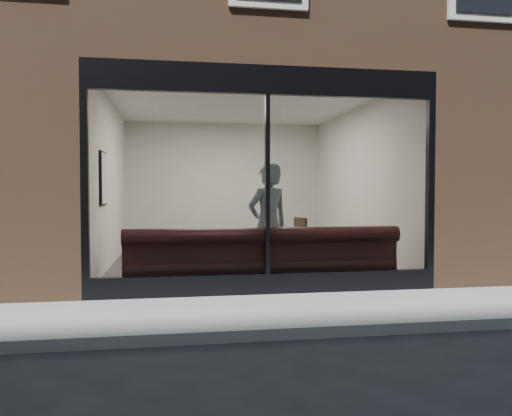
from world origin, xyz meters
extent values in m
plane|color=black|center=(0.00, 0.00, 0.00)|extent=(120.00, 120.00, 0.00)
cube|color=gray|center=(0.00, 1.00, 0.01)|extent=(40.00, 2.00, 0.01)
cube|color=gray|center=(0.00, -0.05, 0.06)|extent=(40.00, 0.10, 0.12)
cube|color=brown|center=(-3.75, 8.00, 1.60)|extent=(2.50, 12.00, 3.20)
cube|color=brown|center=(3.75, 8.00, 1.60)|extent=(2.50, 12.00, 3.20)
cube|color=brown|center=(0.00, 11.00, 1.60)|extent=(5.00, 6.00, 3.20)
plane|color=#2D2D30|center=(0.00, 5.00, 0.02)|extent=(6.00, 6.00, 0.00)
plane|color=white|center=(0.00, 5.00, 3.19)|extent=(6.00, 6.00, 0.00)
plane|color=silver|center=(0.00, 7.99, 1.60)|extent=(5.00, 0.00, 5.00)
plane|color=silver|center=(-2.49, 5.00, 1.60)|extent=(0.00, 6.00, 6.00)
plane|color=silver|center=(2.49, 5.00, 1.60)|extent=(0.00, 6.00, 6.00)
cube|color=black|center=(0.00, 2.05, 0.15)|extent=(5.00, 0.10, 0.30)
cube|color=black|center=(0.00, 2.05, 3.00)|extent=(5.00, 0.10, 0.40)
cube|color=black|center=(0.00, 2.05, 1.55)|extent=(0.06, 0.10, 2.50)
plane|color=white|center=(0.00, 2.02, 1.55)|extent=(4.80, 0.00, 4.80)
cube|color=#3E1A16|center=(0.00, 2.45, 0.23)|extent=(4.00, 0.55, 0.45)
imported|color=#8CA8B9|center=(0.12, 2.63, 0.94)|extent=(0.81, 0.68, 1.88)
cube|color=black|center=(-1.67, 3.55, 0.74)|extent=(0.88, 0.88, 0.04)
cube|color=black|center=(0.61, 3.71, 0.74)|extent=(0.74, 0.74, 0.04)
cube|color=black|center=(0.92, 4.39, 0.24)|extent=(0.52, 0.52, 0.04)
cube|color=white|center=(-2.45, 3.92, 1.67)|extent=(0.02, 0.64, 0.85)
camera|label=1|loc=(-1.29, -4.81, 1.47)|focal=35.00mm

